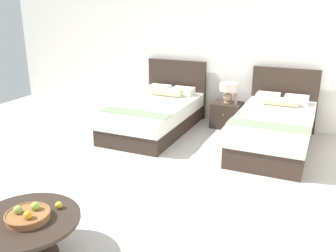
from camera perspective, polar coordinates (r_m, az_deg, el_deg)
name	(u,v)px	position (r m, az deg, el deg)	size (l,w,h in m)	color
ground_plane	(160,189)	(4.84, -1.19, -9.66)	(10.32, 9.98, 0.02)	#B7AFA8
wall_back	(232,55)	(7.33, 9.78, 10.62)	(10.32, 0.12, 2.58)	white
bed_near_window	(155,114)	(6.84, -1.96, 1.79)	(1.25, 2.23, 1.16)	#32251E
bed_near_corner	(274,129)	(6.21, 15.93, -0.41)	(1.18, 2.15, 1.16)	#32251E
nightstand	(227,115)	(7.11, 8.99, 1.69)	(0.54, 0.47, 0.47)	#32251E
table_lamp	(228,90)	(7.01, 9.23, 5.52)	(0.33, 0.33, 0.37)	tan
vase	(236,99)	(6.95, 10.32, 4.07)	(0.07, 0.07, 0.20)	gray
coffee_table	(27,228)	(3.74, -20.74, -14.47)	(0.96, 0.96, 0.42)	#32251E
fruit_bowl	(28,215)	(3.65, -20.71, -12.67)	(0.40, 0.40, 0.14)	brown
loose_apple	(59,205)	(3.74, -16.42, -11.56)	(0.07, 0.07, 0.07)	gold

